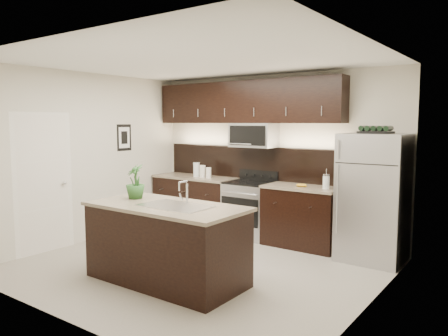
% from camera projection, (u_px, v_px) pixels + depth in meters
% --- Properties ---
extents(ground, '(4.50, 4.50, 0.00)m').
position_uv_depth(ground, '(198.00, 266.00, 5.83)').
color(ground, gray).
rests_on(ground, ground).
extents(room_walls, '(4.52, 4.02, 2.71)m').
position_uv_depth(room_walls, '(188.00, 139.00, 5.68)').
color(room_walls, beige).
rests_on(room_walls, ground).
extents(counter_run, '(3.51, 0.65, 0.94)m').
position_uv_depth(counter_run, '(240.00, 208.00, 7.41)').
color(counter_run, black).
rests_on(counter_run, ground).
extents(upper_fixtures, '(3.49, 0.40, 1.66)m').
position_uv_depth(upper_fixtures, '(246.00, 109.00, 7.34)').
color(upper_fixtures, black).
rests_on(upper_fixtures, counter_run).
extents(island, '(1.96, 0.96, 0.94)m').
position_uv_depth(island, '(167.00, 243.00, 5.23)').
color(island, black).
rests_on(island, ground).
extents(sink_faucet, '(0.84, 0.50, 0.28)m').
position_uv_depth(sink_faucet, '(176.00, 205.00, 5.10)').
color(sink_faucet, silver).
rests_on(sink_faucet, island).
extents(refrigerator, '(0.85, 0.77, 1.76)m').
position_uv_depth(refrigerator, '(373.00, 198.00, 6.00)').
color(refrigerator, '#B2B2B7').
rests_on(refrigerator, ground).
extents(wine_rack, '(0.44, 0.27, 0.10)m').
position_uv_depth(wine_rack, '(376.00, 130.00, 5.91)').
color(wine_rack, black).
rests_on(wine_rack, refrigerator).
extents(plant, '(0.32, 0.32, 0.44)m').
position_uv_depth(plant, '(135.00, 182.00, 5.58)').
color(plant, '#265421').
rests_on(plant, island).
extents(canisters, '(0.39, 0.12, 0.26)m').
position_uv_depth(canisters, '(201.00, 171.00, 7.76)').
color(canisters, silver).
rests_on(canisters, counter_run).
extents(french_press, '(0.10, 0.10, 0.29)m').
position_uv_depth(french_press, '(326.00, 182.00, 6.40)').
color(french_press, silver).
rests_on(french_press, counter_run).
extents(bananas, '(0.19, 0.17, 0.05)m').
position_uv_depth(bananas, '(299.00, 185.00, 6.63)').
color(bananas, gold).
rests_on(bananas, counter_run).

